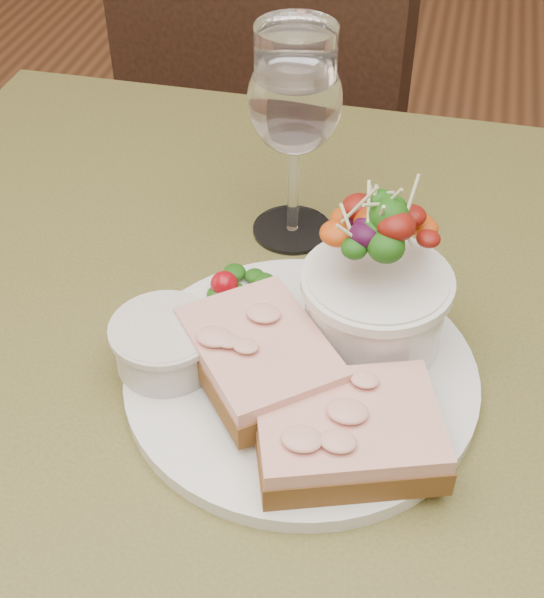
% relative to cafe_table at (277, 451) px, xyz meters
% --- Properties ---
extents(cafe_table, '(0.80, 0.80, 0.75)m').
position_rel_cafe_table_xyz_m(cafe_table, '(0.00, 0.00, 0.00)').
color(cafe_table, '#48411E').
rests_on(cafe_table, ground).
extents(chair_far, '(0.51, 0.51, 0.90)m').
position_rel_cafe_table_xyz_m(chair_far, '(-0.12, 0.72, -0.36)').
color(chair_far, black).
rests_on(chair_far, ground).
extents(dinner_plate, '(0.25, 0.25, 0.01)m').
position_rel_cafe_table_xyz_m(dinner_plate, '(0.02, -0.01, 0.11)').
color(dinner_plate, white).
rests_on(dinner_plate, cafe_table).
extents(sandwich_front, '(0.14, 0.12, 0.03)m').
position_rel_cafe_table_xyz_m(sandwich_front, '(0.06, -0.07, 0.13)').
color(sandwich_front, '#512B15').
rests_on(sandwich_front, dinner_plate).
extents(sandwich_back, '(0.14, 0.14, 0.03)m').
position_rel_cafe_table_xyz_m(sandwich_back, '(-0.01, -0.03, 0.14)').
color(sandwich_back, '#512B15').
rests_on(sandwich_back, dinner_plate).
extents(ramekin, '(0.07, 0.07, 0.04)m').
position_rel_cafe_table_xyz_m(ramekin, '(-0.08, -0.03, 0.13)').
color(ramekin, beige).
rests_on(ramekin, dinner_plate).
extents(salad_bowl, '(0.10, 0.10, 0.13)m').
position_rel_cafe_table_xyz_m(salad_bowl, '(0.06, 0.03, 0.17)').
color(salad_bowl, white).
rests_on(salad_bowl, dinner_plate).
extents(garnish, '(0.05, 0.04, 0.02)m').
position_rel_cafe_table_xyz_m(garnish, '(-0.05, 0.06, 0.12)').
color(garnish, '#0A3A0B').
rests_on(garnish, dinner_plate).
extents(wine_glass, '(0.08, 0.08, 0.18)m').
position_rel_cafe_table_xyz_m(wine_glass, '(-0.02, 0.16, 0.22)').
color(wine_glass, white).
rests_on(wine_glass, cafe_table).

